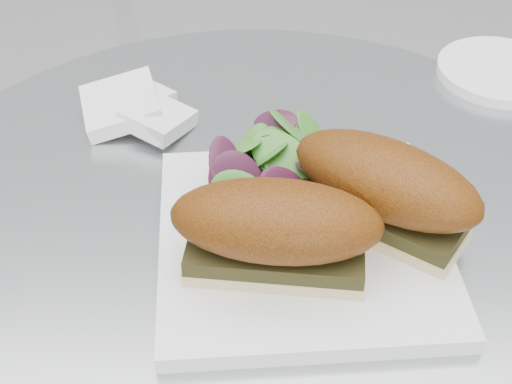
% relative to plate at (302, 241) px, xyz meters
% --- Properties ---
extents(table, '(0.70, 0.70, 0.73)m').
position_rel_plate_xyz_m(table, '(-0.04, 0.04, -0.25)').
color(table, '#ABAEB2').
rests_on(table, ground).
extents(plate, '(0.26, 0.26, 0.02)m').
position_rel_plate_xyz_m(plate, '(0.00, 0.00, 0.00)').
color(plate, white).
rests_on(plate, table).
extents(sandwich_left, '(0.17, 0.09, 0.08)m').
position_rel_plate_xyz_m(sandwich_left, '(-0.02, -0.04, 0.05)').
color(sandwich_left, beige).
rests_on(sandwich_left, plate).
extents(sandwich_right, '(0.18, 0.15, 0.08)m').
position_rel_plate_xyz_m(sandwich_right, '(0.07, 0.01, 0.05)').
color(sandwich_right, beige).
rests_on(sandwich_right, plate).
extents(salad, '(0.12, 0.12, 0.05)m').
position_rel_plate_xyz_m(salad, '(-0.03, 0.07, 0.03)').
color(salad, '#3C852B').
rests_on(salad, plate).
extents(napkin, '(0.11, 0.11, 0.02)m').
position_rel_plate_xyz_m(napkin, '(-0.16, 0.18, 0.00)').
color(napkin, white).
rests_on(napkin, table).
extents(saucer, '(0.14, 0.14, 0.01)m').
position_rel_plate_xyz_m(saucer, '(0.24, 0.28, -0.00)').
color(saucer, white).
rests_on(saucer, table).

